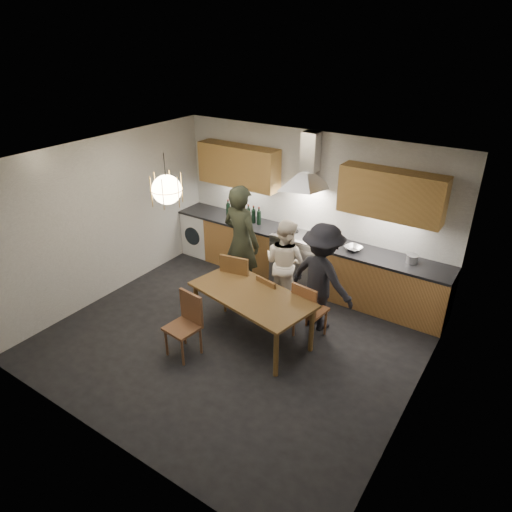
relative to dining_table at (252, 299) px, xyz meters
The scene contains 17 objects.
ground 0.70m from the dining_table, 141.12° to the right, with size 5.00×5.00×0.00m, color black.
room_shell 1.08m from the dining_table, 141.12° to the right, with size 5.02×4.52×2.61m.
counter_run 1.81m from the dining_table, 95.49° to the left, with size 5.00×0.62×0.90m.
range_stove 1.81m from the dining_table, 96.26° to the left, with size 0.90×0.60×0.92m.
wall_fixtures 2.27m from the dining_table, 95.87° to the left, with size 4.30×0.54×1.10m.
pendant_lamp 1.89m from the dining_table, 167.83° to the right, with size 0.43×0.43×0.70m.
dining_table is the anchor object (origin of this frame).
chair_back_left 0.72m from the dining_table, 141.60° to the left, with size 0.53×0.53×1.01m.
chair_back_mid 0.45m from the dining_table, 82.78° to the left, with size 0.44×0.44×0.82m.
chair_back_right 0.80m from the dining_table, 32.52° to the left, with size 0.46×0.46×0.90m.
chair_front 0.94m from the dining_table, 126.16° to the right, with size 0.45×0.45×0.90m.
person_left 1.28m from the dining_table, 131.76° to the left, with size 0.70×0.46×1.91m, color black.
person_mid 1.08m from the dining_table, 94.97° to the left, with size 0.71×0.55×1.46m, color white.
person_right 1.07m from the dining_table, 50.45° to the left, with size 1.07×0.61×1.65m, color black.
mixing_bowl 1.93m from the dining_table, 66.75° to the left, with size 0.27×0.27×0.07m, color silver.
stock_pot 2.49m from the dining_table, 48.20° to the left, with size 0.17×0.17×0.12m, color #B9B9BC.
wine_bottles 2.33m from the dining_table, 127.87° to the left, with size 0.76×0.08×0.32m.
Camera 1 is at (3.25, -4.32, 4.07)m, focal length 32.00 mm.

